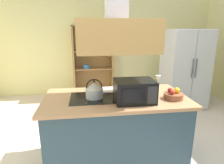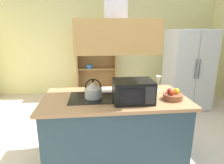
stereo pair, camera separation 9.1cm
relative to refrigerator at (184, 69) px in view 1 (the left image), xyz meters
name	(u,v)px [view 1 (the left image)]	position (x,y,z in m)	size (l,w,h in m)	color
ground_plane	(124,157)	(-1.72, -1.71, -0.87)	(7.80, 7.80, 0.00)	beige
wall_back	(103,44)	(-1.72, 1.29, 0.48)	(6.00, 0.12, 2.70)	beige
kitchen_island	(116,129)	(-1.84, -1.72, -0.42)	(1.80, 0.93, 0.90)	#2C4450
range_hood	(116,26)	(-1.84, -1.72, 0.89)	(0.90, 0.70, 1.23)	#B68648
refrigerator	(184,69)	(0.00, 0.00, 0.00)	(0.90, 0.78, 1.74)	#B3B5BE
dish_cabinet	(93,65)	(-2.01, 1.07, -0.06)	(1.04, 0.40, 1.83)	olive
kettle	(94,90)	(-2.11, -1.72, 0.13)	(0.22, 0.22, 0.24)	#B4B9B9
cutting_board	(113,90)	(-1.84, -1.45, 0.04)	(0.34, 0.24, 0.02)	white
microwave	(134,91)	(-1.65, -1.90, 0.16)	(0.46, 0.35, 0.26)	black
wine_glass_on_counter	(158,79)	(-1.21, -1.50, 0.18)	(0.08, 0.08, 0.21)	silver
fruit_bowl	(173,95)	(-1.15, -1.88, 0.08)	(0.24, 0.24, 0.14)	brown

